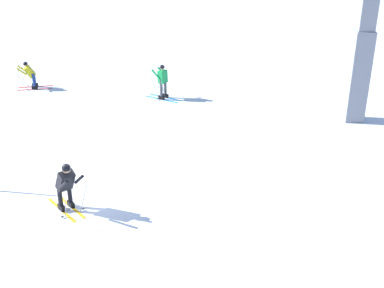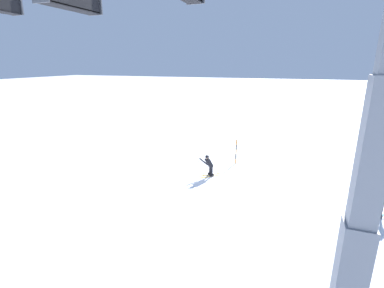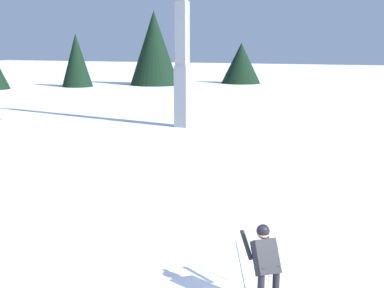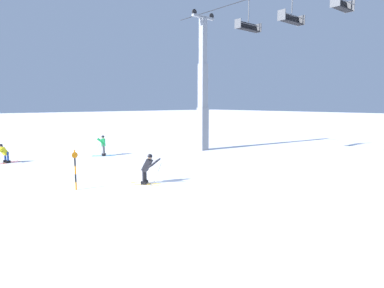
{
  "view_description": "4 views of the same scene",
  "coord_description": "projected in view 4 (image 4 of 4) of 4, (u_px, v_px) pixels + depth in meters",
  "views": [
    {
      "loc": [
        13.22,
        3.5,
        7.67
      ],
      "look_at": [
        1.7,
        3.45,
        2.42
      ],
      "focal_mm": 46.97,
      "sensor_mm": 36.0,
      "label": 1
    },
    {
      "loc": [
        -4.25,
        17.37,
        7.6
      ],
      "look_at": [
        1.36,
        2.31,
        2.93
      ],
      "focal_mm": 26.25,
      "sensor_mm": 36.0,
      "label": 2
    },
    {
      "loc": [
        -7.2,
        -2.17,
        4.76
      ],
      "look_at": [
        1.68,
        1.71,
        2.82
      ],
      "focal_mm": 45.58,
      "sensor_mm": 36.0,
      "label": 3
    },
    {
      "loc": [
        14.56,
        -8.6,
        4.06
      ],
      "look_at": [
        0.87,
        2.97,
        1.78
      ],
      "focal_mm": 30.2,
      "sensor_mm": 36.0,
      "label": 4
    }
  ],
  "objects": [
    {
      "name": "skier_distant_uphill",
      "position": [
        4.0,
        152.0,
        21.82
      ],
      "size": [
        0.94,
        1.73,
        1.45
      ],
      "color": "red",
      "rests_on": "ground_plane"
    },
    {
      "name": "skier_carving_main",
      "position": [
        147.0,
        167.0,
        16.14
      ],
      "size": [
        1.59,
        1.46,
        1.69
      ],
      "color": "yellow",
      "rests_on": "ground_plane"
    },
    {
      "name": "trail_marker_pole",
      "position": [
        75.0,
        168.0,
        15.03
      ],
      "size": [
        0.07,
        0.28,
        1.91
      ],
      "color": "orange",
      "rests_on": "ground_plane"
    },
    {
      "name": "chairlift_seat_nearest",
      "position": [
        248.0,
        26.0,
        23.22
      ],
      "size": [
        0.61,
        2.3,
        2.24
      ],
      "color": "black"
    },
    {
      "name": "skier_distant_downhill",
      "position": [
        103.0,
        144.0,
        24.84
      ],
      "size": [
        1.29,
        1.72,
        1.61
      ],
      "color": "#198CCC",
      "rests_on": "ground_plane"
    },
    {
      "name": "chairlift_seat_middle",
      "position": [
        341.0,
        4.0,
        18.07
      ],
      "size": [
        0.61,
        1.77,
        2.23
      ],
      "color": "black"
    },
    {
      "name": "ground_plane",
      "position": [
        139.0,
        180.0,
        17.05
      ],
      "size": [
        260.0,
        260.0,
        0.0
      ],
      "primitive_type": "plane",
      "color": "white"
    },
    {
      "name": "lift_tower_near",
      "position": [
        203.0,
        94.0,
        27.45
      ],
      "size": [
        0.75,
        2.36,
        11.57
      ],
      "color": "gray",
      "rests_on": "ground_plane"
    },
    {
      "name": "chairlift_seat_second",
      "position": [
        291.0,
        18.0,
        20.55
      ],
      "size": [
        0.61,
        2.23,
        2.36
      ],
      "color": "black"
    }
  ]
}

